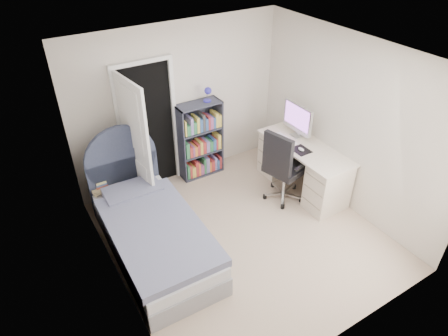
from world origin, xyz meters
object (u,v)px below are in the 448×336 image
floor_lamp (136,161)px  office_chair (282,164)px  desk (302,165)px  bed (152,231)px  nightstand (104,190)px  bookcase (201,143)px

floor_lamp → office_chair: size_ratio=1.16×
floor_lamp → desk: 2.55m
floor_lamp → desk: floor_lamp is taller
bed → office_chair: (2.06, -0.06, 0.34)m
nightstand → floor_lamp: size_ratio=0.43×
nightstand → office_chair: (2.34, -1.13, 0.26)m
floor_lamp → office_chair: (1.74, -1.33, 0.09)m
desk → office_chair: size_ratio=1.35×
nightstand → desk: 3.00m
bed → desk: 2.54m
floor_lamp → office_chair: 2.19m
desk → office_chair: (-0.47, -0.07, 0.22)m
nightstand → bookcase: (1.68, 0.15, 0.19)m
office_chair → bed: bearing=178.4°
bed → bookcase: (1.40, 1.22, 0.27)m
bed → desk: bearing=0.3°
bookcase → desk: size_ratio=0.95×
bed → office_chair: size_ratio=1.89×
nightstand → office_chair: 2.61m
bookcase → office_chair: bearing=-62.6°
bookcase → floor_lamp: bearing=177.3°
bed → nightstand: 1.11m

